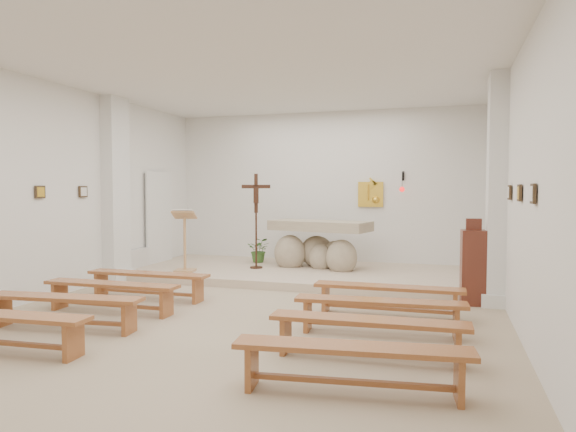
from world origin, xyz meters
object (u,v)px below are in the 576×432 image
(lectern, at_px, (185,241))
(donation_pedestal, at_px, (473,267))
(bench_right_third, at_px, (368,329))
(bench_left_third, at_px, (64,304))
(bench_right_front, at_px, (388,293))
(bench_left_second, at_px, (111,290))
(altar, at_px, (319,248))
(bench_right_fourth, at_px, (352,358))
(bench_right_second, at_px, (380,309))
(bench_left_front, at_px, (148,279))
(crucifix_stand, at_px, (256,214))
(bench_left_fourth, at_px, (2,323))

(lectern, bearing_deg, donation_pedestal, -21.15)
(lectern, xyz_separation_m, bench_right_third, (4.12, -3.68, -0.43))
(bench_right_third, bearing_deg, bench_left_third, 178.21)
(bench_left_third, bearing_deg, lectern, 88.69)
(bench_right_front, distance_m, bench_left_second, 3.92)
(altar, height_order, bench_right_third, altar)
(lectern, bearing_deg, altar, 14.51)
(lectern, height_order, bench_right_fourth, lectern)
(bench_left_second, bearing_deg, lectern, 95.70)
(bench_right_third, bearing_deg, bench_right_second, 88.21)
(bench_left_second, bearing_deg, bench_right_front, 12.94)
(bench_left_front, xyz_separation_m, bench_right_fourth, (3.80, -2.83, 0.00))
(lectern, bearing_deg, bench_left_second, -97.39)
(donation_pedestal, distance_m, bench_right_third, 3.25)
(donation_pedestal, xyz_separation_m, bench_right_second, (-1.15, -2.09, -0.26))
(bench_right_front, bearing_deg, donation_pedestal, 44.40)
(lectern, bearing_deg, bench_right_third, -55.87)
(crucifix_stand, relative_size, bench_left_third, 0.93)
(bench_right_front, xyz_separation_m, bench_left_fourth, (-3.80, -2.83, 0.00))
(donation_pedestal, distance_m, bench_left_fourth, 6.35)
(bench_left_fourth, bearing_deg, altar, 67.08)
(crucifix_stand, height_order, bench_right_fourth, crucifix_stand)
(bench_right_second, bearing_deg, bench_right_front, 85.92)
(bench_right_fourth, bearing_deg, bench_left_third, 159.34)
(bench_left_second, height_order, bench_left_third, same)
(altar, height_order, lectern, lectern)
(bench_left_second, relative_size, bench_left_fourth, 0.99)
(lectern, distance_m, bench_left_fourth, 4.66)
(altar, xyz_separation_m, lectern, (-2.37, -1.29, 0.20))
(bench_left_front, distance_m, bench_right_fourth, 4.74)
(altar, height_order, bench_right_front, altar)
(bench_left_second, xyz_separation_m, bench_right_fourth, (3.80, -1.89, 0.00))
(donation_pedestal, distance_m, bench_right_second, 2.40)
(donation_pedestal, relative_size, bench_left_third, 0.64)
(crucifix_stand, relative_size, bench_left_front, 0.94)
(lectern, xyz_separation_m, donation_pedestal, (5.27, -0.65, -0.18))
(altar, height_order, crucifix_stand, crucifix_stand)
(bench_left_second, xyz_separation_m, bench_right_third, (3.80, -0.94, 0.00))
(bench_left_front, relative_size, bench_right_second, 0.99)
(lectern, bearing_deg, crucifix_stand, 21.48)
(bench_left_fourth, bearing_deg, bench_right_fourth, -3.82)
(donation_pedestal, bearing_deg, bench_right_second, -123.09)
(bench_left_third, relative_size, bench_left_fourth, 1.00)
(bench_right_second, xyz_separation_m, bench_left_third, (-3.80, -0.94, 0.00))
(altar, xyz_separation_m, bench_left_third, (-2.05, -4.98, -0.23))
(lectern, height_order, crucifix_stand, crucifix_stand)
(bench_left_second, bearing_deg, bench_right_second, -1.00)
(altar, bearing_deg, bench_left_front, -110.37)
(bench_right_front, bearing_deg, lectern, 156.04)
(donation_pedestal, bearing_deg, bench_left_second, -161.33)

